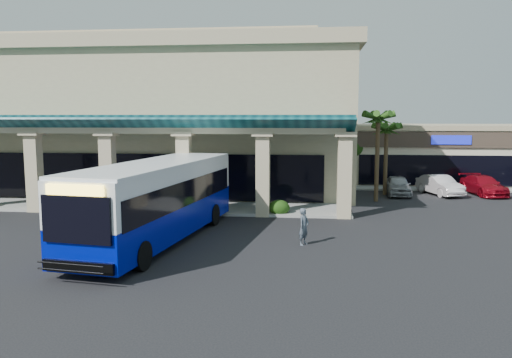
# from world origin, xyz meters

# --- Properties ---
(ground) EXTENTS (110.00, 110.00, 0.00)m
(ground) POSITION_xyz_m (0.00, 0.00, 0.00)
(ground) COLOR black
(main_building) EXTENTS (30.80, 14.80, 11.35)m
(main_building) POSITION_xyz_m (-8.00, 16.00, 5.67)
(main_building) COLOR tan
(main_building) RESTS_ON ground
(arcade) EXTENTS (30.00, 6.20, 5.70)m
(arcade) POSITION_xyz_m (-8.00, 6.80, 2.85)
(arcade) COLOR #0B3B43
(arcade) RESTS_ON ground
(strip_mall) EXTENTS (22.50, 12.50, 4.90)m
(strip_mall) POSITION_xyz_m (18.00, 24.00, 2.45)
(strip_mall) COLOR beige
(strip_mall) RESTS_ON ground
(palm_0) EXTENTS (2.40, 2.40, 6.60)m
(palm_0) POSITION_xyz_m (8.50, 11.00, 3.30)
(palm_0) COLOR #204312
(palm_0) RESTS_ON ground
(palm_1) EXTENTS (2.40, 2.40, 5.80)m
(palm_1) POSITION_xyz_m (9.50, 14.00, 2.90)
(palm_1) COLOR #204312
(palm_1) RESTS_ON ground
(broadleaf_tree) EXTENTS (2.60, 2.60, 4.81)m
(broadleaf_tree) POSITION_xyz_m (7.50, 19.00, 2.41)
(broadleaf_tree) COLOR #1A390D
(broadleaf_tree) RESTS_ON ground
(transit_bus) EXTENTS (4.73, 13.03, 3.56)m
(transit_bus) POSITION_xyz_m (-2.64, -1.00, 1.78)
(transit_bus) COLOR #010E9F
(transit_bus) RESTS_ON ground
(pedestrian) EXTENTS (0.64, 0.71, 1.62)m
(pedestrian) POSITION_xyz_m (3.88, -0.98, 0.81)
(pedestrian) COLOR #46525E
(pedestrian) RESTS_ON ground
(car_silver) EXTENTS (1.89, 4.20, 1.40)m
(car_silver) POSITION_xyz_m (10.39, 13.89, 0.70)
(car_silver) COLOR #A1A2A6
(car_silver) RESTS_ON ground
(car_white) EXTENTS (2.73, 4.56, 1.42)m
(car_white) POSITION_xyz_m (13.40, 14.30, 0.71)
(car_white) COLOR silver
(car_white) RESTS_ON ground
(car_red) EXTENTS (2.62, 4.96, 1.37)m
(car_red) POSITION_xyz_m (16.53, 14.71, 0.69)
(car_red) COLOR maroon
(car_red) RESTS_ON ground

